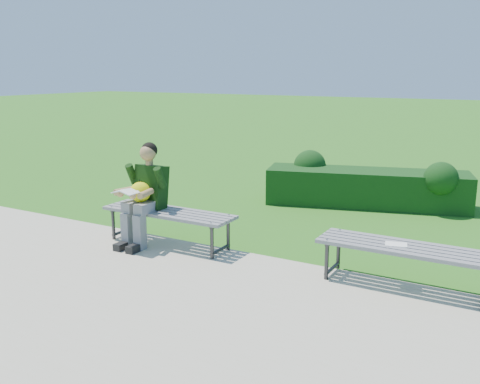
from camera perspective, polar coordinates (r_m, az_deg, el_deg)
ground at (r=6.60m, az=2.59°, el=-6.93°), size 80.00×80.00×0.00m
walkway at (r=5.21m, az=-6.38°, el=-12.46°), size 30.00×3.50×0.02m
hedge at (r=9.25m, az=13.31°, el=0.73°), size 3.41×1.68×0.86m
bench_left at (r=6.94m, az=-7.63°, el=-2.44°), size 1.80×0.50×0.46m
bench_right at (r=5.79m, az=17.25°, el=-6.04°), size 1.80×0.50×0.46m
seated_boy at (r=6.98m, az=-10.15°, el=0.08°), size 0.56×0.76×1.31m
paper_sheet at (r=5.79m, az=16.32°, el=-5.38°), size 0.25×0.21×0.01m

